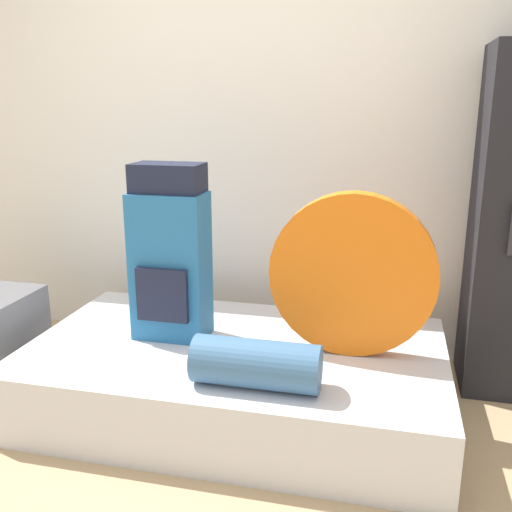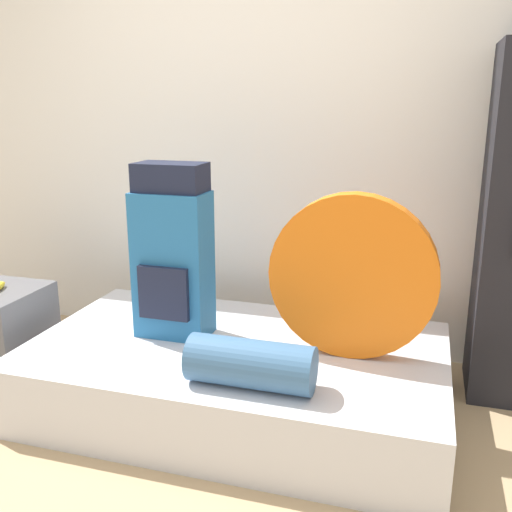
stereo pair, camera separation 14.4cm
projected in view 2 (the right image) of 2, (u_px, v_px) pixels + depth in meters
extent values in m
plane|color=tan|center=(137.00, 507.00, 2.14)|extent=(16.00, 16.00, 0.00)
cube|color=white|center=(261.00, 131.00, 3.33)|extent=(8.00, 0.05, 2.60)
cube|color=silver|center=(236.00, 376.00, 2.80)|extent=(1.98, 1.16, 0.34)
cube|color=#23669E|center=(173.00, 265.00, 2.79)|extent=(0.36, 0.21, 0.72)
cube|color=#191E33|center=(171.00, 177.00, 2.69)|extent=(0.33, 0.19, 0.14)
cube|color=#191E33|center=(163.00, 293.00, 2.71)|extent=(0.25, 0.03, 0.26)
cylinder|color=orange|center=(352.00, 276.00, 2.55)|extent=(0.75, 0.10, 0.75)
cylinder|color=#3D668E|center=(251.00, 364.00, 2.32)|extent=(0.52, 0.20, 0.20)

